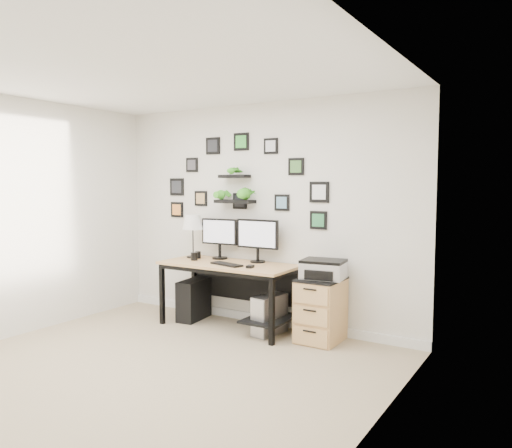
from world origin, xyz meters
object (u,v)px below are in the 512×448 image
Objects in this scene: desk at (233,274)px; mug at (194,256)px; pc_tower_black at (194,300)px; file_cabinet at (320,310)px; printer at (323,269)px; table_lamp at (193,223)px; monitor_right at (257,237)px; monitor_left at (219,235)px; pc_tower_grey at (269,315)px.

mug is at bearing -171.92° from desk.
pc_tower_black is 1.68m from file_cabinet.
printer is (1.11, 0.06, 0.14)m from desk.
pc_tower_black is at bearing -49.87° from table_lamp.
table_lamp reaches higher than pc_tower_black.
desk reaches higher than pc_tower_black.
desk is 3.01× the size of table_lamp.
monitor_left is at bearing -179.20° from monitor_right.
table_lamp reaches higher than file_cabinet.
pc_tower_black is at bearing 133.69° from mug.
file_cabinet is at bearing 7.90° from pc_tower_grey.
pc_tower_black is (-0.09, 0.09, -0.55)m from mug.
monitor_right is 1.17× the size of pc_tower_grey.
table_lamp is 0.44m from mug.
monitor_left is at bearing 12.58° from table_lamp.
pc_tower_black is (0.07, -0.08, -0.93)m from table_lamp.
file_cabinet is at bearing -8.35° from monitor_right.
monitor_left is 0.38m from table_lamp.
monitor_right is 0.81× the size of file_cabinet.
pc_tower_black is at bearing -178.68° from file_cabinet.
file_cabinet is (1.68, 0.04, 0.09)m from pc_tower_black.
printer reaches higher than mug.
monitor_left is at bearing 22.18° from pc_tower_black.
table_lamp is at bearing 178.86° from printer.
table_lamp is (-0.66, 0.10, 0.55)m from desk.
monitor_left reaches higher than mug.
table_lamp is at bearing 178.65° from file_cabinet.
pc_tower_grey is (1.01, 0.05, -0.58)m from mug.
file_cabinet is at bearing 4.69° from mug.
table_lamp is 1.11× the size of printer.
mug is 0.19× the size of pc_tower_black.
monitor_left reaches higher than desk.
desk is at bearing -8.52° from table_lamp.
monitor_right is (0.22, 0.18, 0.42)m from desk.
mug is at bearing -160.63° from monitor_right.
table_lamp reaches higher than monitor_right.
pc_tower_grey is at bearing -9.27° from pc_tower_black.
desk is at bearing -176.92° from file_cabinet.
mug is 0.20× the size of pc_tower_grey.
printer is at bearing -5.61° from pc_tower_black.
monitor_right reaches higher than monitor_left.
mug is at bearing -175.18° from printer.
mug is at bearing -175.31° from file_cabinet.
desk is 0.51m from monitor_right.
desk is 2.39× the size of file_cabinet.
mug is at bearing -47.91° from table_lamp.
mug reaches higher than file_cabinet.
mug is at bearing -127.78° from monitor_left.
monitor_right is 5.80× the size of mug.
table_lamp reaches higher than pc_tower_grey.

